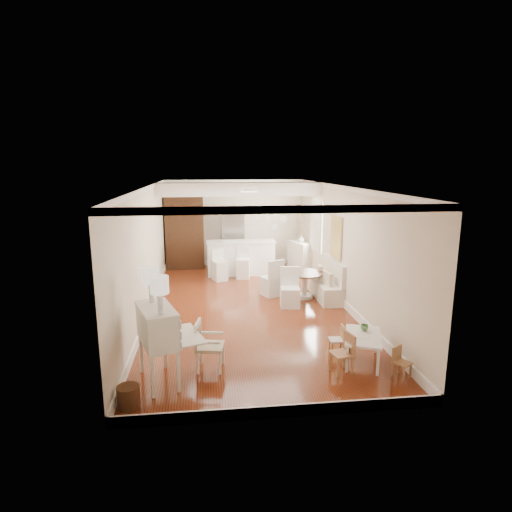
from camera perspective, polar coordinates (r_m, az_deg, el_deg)
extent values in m
plane|color=maroon|center=(10.08, -1.09, -6.87)|extent=(9.00, 9.00, 0.00)
cube|color=white|center=(9.55, -1.15, 9.23)|extent=(4.50, 9.00, 0.04)
cube|color=beige|center=(14.14, -2.94, 4.45)|extent=(4.50, 0.04, 2.80)
cube|color=beige|center=(5.41, 3.69, -8.20)|extent=(4.50, 0.04, 2.80)
cube|color=beige|center=(9.76, -14.38, 0.63)|extent=(0.04, 9.00, 2.80)
cube|color=beige|center=(10.18, 11.58, 1.23)|extent=(0.04, 9.00, 2.80)
cube|color=white|center=(11.74, -2.23, 8.88)|extent=(4.50, 0.45, 0.36)
cube|color=tan|center=(10.62, 10.60, 2.53)|extent=(0.04, 0.84, 1.04)
cube|color=white|center=(12.42, 8.07, 3.98)|extent=(0.04, 1.10, 1.40)
cylinder|color=#381E11|center=(14.04, -7.87, 6.15)|extent=(0.30, 0.03, 0.30)
cylinder|color=white|center=(9.05, -0.83, 8.76)|extent=(0.36, 0.36, 0.08)
cube|color=white|center=(6.77, -12.93, -11.50)|extent=(1.20, 1.21, 1.20)
cube|color=white|center=(7.10, -6.16, -11.78)|extent=(0.54, 0.54, 0.81)
cylinder|color=#512E19|center=(6.42, -16.63, -17.52)|extent=(0.31, 0.31, 0.31)
cube|color=white|center=(7.58, 13.99, -11.91)|extent=(0.87, 1.10, 0.48)
cube|color=#B07850|center=(7.12, 11.36, -12.59)|extent=(0.38, 0.38, 0.66)
cube|color=tan|center=(7.79, 10.69, -10.87)|extent=(0.27, 0.27, 0.53)
cube|color=#A2744A|center=(7.25, 18.92, -13.28)|extent=(0.33, 0.33, 0.50)
cube|color=silver|center=(10.77, 9.24, -3.05)|extent=(0.52, 1.60, 0.98)
cylinder|color=#462416|center=(10.76, 6.46, -3.89)|extent=(1.25, 1.25, 0.65)
cube|color=white|center=(10.04, 4.58, -4.23)|extent=(0.49, 0.50, 0.92)
cube|color=silver|center=(10.88, 2.10, -2.84)|extent=(0.61, 0.62, 0.95)
cube|color=white|center=(12.93, -2.03, -0.25)|extent=(2.05, 0.65, 1.03)
cube|color=silver|center=(12.30, -4.85, -1.23)|extent=(0.47, 0.47, 0.90)
cube|color=white|center=(12.48, -1.75, -0.94)|extent=(0.42, 0.42, 0.93)
cube|color=#381E11|center=(13.85, -9.47, 3.09)|extent=(1.20, 0.60, 2.30)
imported|color=silver|center=(13.90, -1.58, 2.24)|extent=(0.75, 0.65, 1.80)
cube|color=beige|center=(13.44, 5.99, -0.07)|extent=(0.72, 1.05, 0.92)
imported|color=#5A9A5A|center=(7.68, 14.24, -9.23)|extent=(0.17, 0.17, 0.10)
imported|color=white|center=(13.35, 6.11, 2.28)|extent=(0.18, 0.18, 0.19)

